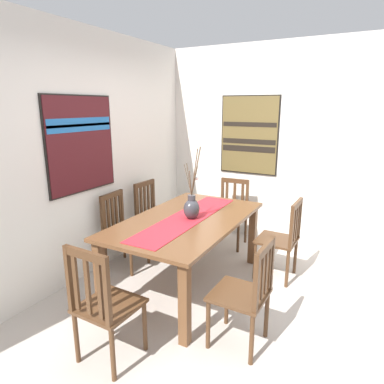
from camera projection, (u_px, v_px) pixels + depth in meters
ground_plane at (242, 308)px, 3.23m from camera, size 6.40×6.40×0.03m
wall_back at (89, 155)px, 3.75m from camera, size 6.40×0.12×2.70m
wall_side at (294, 147)px, 4.48m from camera, size 0.12×6.40×2.70m
dining_table at (187, 227)px, 3.49m from camera, size 1.83×1.05×0.76m
table_runner at (187, 218)px, 3.46m from camera, size 1.69×0.36×0.01m
centerpiece_vase at (192, 207)px, 3.41m from camera, size 0.23×0.19×0.74m
chair_0 at (246, 292)px, 2.61m from camera, size 0.43×0.43×0.90m
chair_1 at (282, 238)px, 3.68m from camera, size 0.43×0.43×0.91m
chair_2 at (122, 228)px, 3.97m from camera, size 0.44×0.44×0.90m
chair_3 at (231, 212)px, 4.62m from camera, size 0.45×0.45×0.91m
chair_4 at (104, 304)px, 2.44m from camera, size 0.43×0.43×0.96m
chair_5 at (153, 215)px, 4.43m from camera, size 0.44×0.44×0.92m
painting_on_back_wall at (81, 144)px, 3.54m from camera, size 0.92×0.05×1.02m
painting_on_side_wall at (249, 135)px, 4.67m from camera, size 0.05×0.83×1.08m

